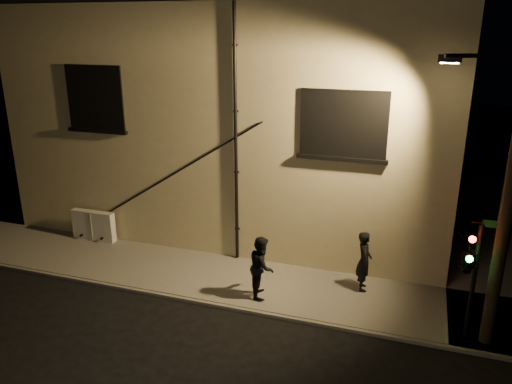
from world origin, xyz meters
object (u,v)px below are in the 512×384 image
(pedestrian_a, at_px, (364,261))
(traffic_signal, at_px, (468,261))
(streetlamp_pole, at_px, (505,195))
(pedestrian_b, at_px, (262,266))
(utility_cabinet, at_px, (94,225))

(pedestrian_a, bearing_deg, traffic_signal, -133.73)
(traffic_signal, distance_m, streetlamp_pole, 1.83)
(streetlamp_pole, bearing_deg, pedestrian_a, 153.13)
(pedestrian_b, height_order, traffic_signal, traffic_signal)
(utility_cabinet, height_order, pedestrian_b, pedestrian_b)
(pedestrian_b, xyz_separation_m, streetlamp_pole, (6.03, -0.32, 2.97))
(utility_cabinet, relative_size, pedestrian_b, 0.92)
(pedestrian_b, xyz_separation_m, traffic_signal, (5.45, -0.41, 1.24))
(traffic_signal, bearing_deg, pedestrian_b, 175.65)
(pedestrian_a, distance_m, pedestrian_b, 3.09)
(streetlamp_pole, bearing_deg, pedestrian_b, 176.96)
(pedestrian_a, relative_size, streetlamp_pole, 0.24)
(pedestrian_a, height_order, streetlamp_pole, streetlamp_pole)
(pedestrian_a, xyz_separation_m, pedestrian_b, (-2.80, -1.32, -0.00))
(pedestrian_a, distance_m, traffic_signal, 3.39)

